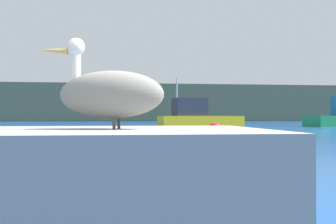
{
  "coord_description": "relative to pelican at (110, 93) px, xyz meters",
  "views": [
    {
      "loc": [
        -0.34,
        -3.23,
        0.93
      ],
      "look_at": [
        2.57,
        22.01,
        1.21
      ],
      "focal_mm": 37.35,
      "sensor_mm": 36.0,
      "label": 1
    }
  ],
  "objects": [
    {
      "name": "pelican",
      "position": [
        0.0,
        0.0,
        0.0
      ],
      "size": [
        1.3,
        0.7,
        0.88
      ],
      "rotation": [
        0.0,
        0.0,
        2.89
      ],
      "color": "gray",
      "rests_on": "pier_dock"
    },
    {
      "name": "hillside_backdrop",
      "position": [
        0.51,
        63.4,
        2.12
      ],
      "size": [
        140.0,
        13.19,
        6.54
      ],
      "primitive_type": "cube",
      "color": "#5B664C",
      "rests_on": "ground"
    },
    {
      "name": "fishing_boat_yellow",
      "position": [
        5.66,
        24.03,
        -0.3
      ],
      "size": [
        6.94,
        3.09,
        3.87
      ],
      "rotation": [
        0.0,
        0.0,
        3.3
      ],
      "color": "yellow",
      "rests_on": "ground"
    },
    {
      "name": "ground_plane",
      "position": [
        0.51,
        -0.13,
        -1.15
      ],
      "size": [
        260.0,
        260.0,
        0.0
      ],
      "primitive_type": "plane",
      "color": "#194C93"
    },
    {
      "name": "mooring_buoy",
      "position": [
        3.99,
        11.73,
        -0.83
      ],
      "size": [
        0.63,
        0.63,
        0.63
      ],
      "primitive_type": "sphere",
      "color": "red",
      "rests_on": "ground"
    },
    {
      "name": "pier_dock",
      "position": [
        0.02,
        -0.0,
        -0.75
      ],
      "size": [
        2.93,
        2.09,
        0.81
      ],
      "primitive_type": "cube",
      "color": "gray",
      "rests_on": "ground"
    }
  ]
}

